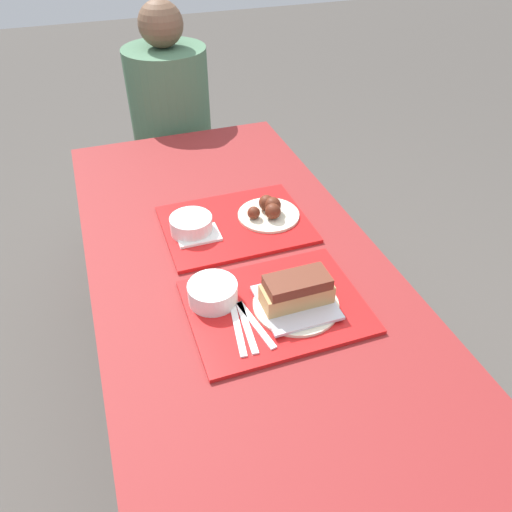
{
  "coord_description": "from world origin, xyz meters",
  "views": [
    {
      "loc": [
        -0.31,
        -1.01,
        1.61
      ],
      "look_at": [
        0.04,
        -0.02,
        0.77
      ],
      "focal_mm": 35.0,
      "sensor_mm": 36.0,
      "label": 1
    }
  ],
  "objects_px": {
    "bowl_coleslaw_near": "(213,292)",
    "tray_far": "(236,224)",
    "brisket_sandwich_plate": "(297,295)",
    "person_seated_across": "(170,105)",
    "wings_plate_far": "(268,210)",
    "bowl_coleslaw_far": "(191,224)",
    "tray_near": "(276,307)"
  },
  "relations": [
    {
      "from": "bowl_coleslaw_near",
      "to": "tray_far",
      "type": "bearing_deg",
      "value": 63.18
    },
    {
      "from": "brisket_sandwich_plate",
      "to": "person_seated_across",
      "type": "height_order",
      "value": "person_seated_across"
    },
    {
      "from": "bowl_coleslaw_near",
      "to": "wings_plate_far",
      "type": "xyz_separation_m",
      "value": [
        0.26,
        0.31,
        -0.01
      ]
    },
    {
      "from": "bowl_coleslaw_far",
      "to": "tray_far",
      "type": "bearing_deg",
      "value": 1.02
    },
    {
      "from": "tray_near",
      "to": "brisket_sandwich_plate",
      "type": "xyz_separation_m",
      "value": [
        0.05,
        -0.02,
        0.04
      ]
    },
    {
      "from": "tray_far",
      "to": "person_seated_across",
      "type": "distance_m",
      "value": 0.91
    },
    {
      "from": "tray_near",
      "to": "bowl_coleslaw_near",
      "type": "relative_size",
      "value": 3.47
    },
    {
      "from": "tray_near",
      "to": "bowl_coleslaw_near",
      "type": "height_order",
      "value": "bowl_coleslaw_near"
    },
    {
      "from": "brisket_sandwich_plate",
      "to": "wings_plate_far",
      "type": "bearing_deg",
      "value": 79.36
    },
    {
      "from": "bowl_coleslaw_near",
      "to": "brisket_sandwich_plate",
      "type": "relative_size",
      "value": 0.58
    },
    {
      "from": "tray_far",
      "to": "person_seated_across",
      "type": "relative_size",
      "value": 0.6
    },
    {
      "from": "bowl_coleslaw_near",
      "to": "person_seated_across",
      "type": "height_order",
      "value": "person_seated_across"
    },
    {
      "from": "wings_plate_far",
      "to": "bowl_coleslaw_near",
      "type": "bearing_deg",
      "value": -130.45
    },
    {
      "from": "tray_near",
      "to": "bowl_coleslaw_far",
      "type": "xyz_separation_m",
      "value": [
        -0.12,
        0.37,
        0.03
      ]
    },
    {
      "from": "tray_near",
      "to": "bowl_coleslaw_near",
      "type": "bearing_deg",
      "value": 154.46
    },
    {
      "from": "tray_near",
      "to": "person_seated_across",
      "type": "xyz_separation_m",
      "value": [
        -0.0,
        1.29,
        0.03
      ]
    },
    {
      "from": "bowl_coleslaw_far",
      "to": "person_seated_across",
      "type": "relative_size",
      "value": 0.17
    },
    {
      "from": "tray_far",
      "to": "bowl_coleslaw_far",
      "type": "height_order",
      "value": "bowl_coleslaw_far"
    },
    {
      "from": "bowl_coleslaw_near",
      "to": "brisket_sandwich_plate",
      "type": "height_order",
      "value": "brisket_sandwich_plate"
    },
    {
      "from": "tray_near",
      "to": "person_seated_across",
      "type": "bearing_deg",
      "value": 90.0
    },
    {
      "from": "bowl_coleslaw_near",
      "to": "brisket_sandwich_plate",
      "type": "xyz_separation_m",
      "value": [
        0.19,
        -0.09,
        0.01
      ]
    },
    {
      "from": "tray_far",
      "to": "wings_plate_far",
      "type": "bearing_deg",
      "value": 0.81
    },
    {
      "from": "tray_near",
      "to": "brisket_sandwich_plate",
      "type": "distance_m",
      "value": 0.06
    },
    {
      "from": "bowl_coleslaw_near",
      "to": "wings_plate_far",
      "type": "bearing_deg",
      "value": 49.55
    },
    {
      "from": "brisket_sandwich_plate",
      "to": "person_seated_across",
      "type": "distance_m",
      "value": 1.31
    },
    {
      "from": "bowl_coleslaw_near",
      "to": "brisket_sandwich_plate",
      "type": "bearing_deg",
      "value": -24.91
    },
    {
      "from": "tray_near",
      "to": "wings_plate_far",
      "type": "bearing_deg",
      "value": 72.27
    },
    {
      "from": "tray_far",
      "to": "bowl_coleslaw_far",
      "type": "distance_m",
      "value": 0.14
    },
    {
      "from": "bowl_coleslaw_near",
      "to": "person_seated_across",
      "type": "xyz_separation_m",
      "value": [
        0.14,
        1.22,
        -0.0
      ]
    },
    {
      "from": "person_seated_across",
      "to": "brisket_sandwich_plate",
      "type": "bearing_deg",
      "value": -87.99
    },
    {
      "from": "tray_near",
      "to": "person_seated_across",
      "type": "height_order",
      "value": "person_seated_across"
    },
    {
      "from": "person_seated_across",
      "to": "bowl_coleslaw_far",
      "type": "bearing_deg",
      "value": -97.68
    }
  ]
}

